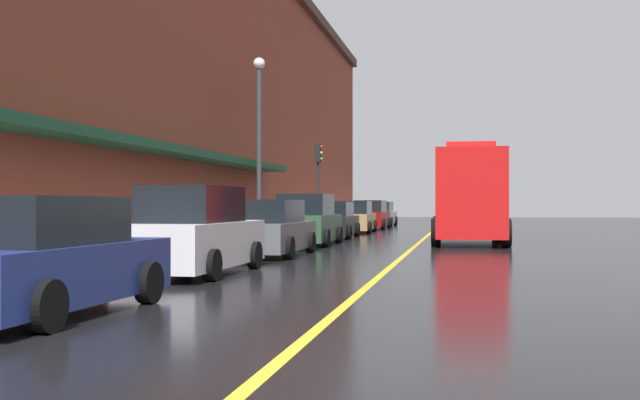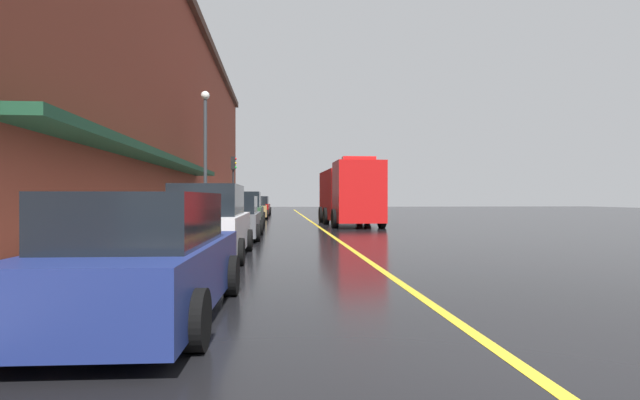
{
  "view_description": "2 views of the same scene",
  "coord_description": "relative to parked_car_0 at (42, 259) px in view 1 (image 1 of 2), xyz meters",
  "views": [
    {
      "loc": [
        1.77,
        -7.13,
        1.53
      ],
      "look_at": [
        -2.34,
        14.59,
        1.63
      ],
      "focal_mm": 43.27,
      "sensor_mm": 36.0,
      "label": 1
    },
    {
      "loc": [
        -2.25,
        -3.74,
        1.56
      ],
      "look_at": [
        0.1,
        22.26,
        1.45
      ],
      "focal_mm": 26.66,
      "sensor_mm": 36.0,
      "label": 2
    }
  ],
  "objects": [
    {
      "name": "parking_meter_1",
      "position": [
        -1.42,
        11.02,
        0.29
      ],
      "size": [
        0.14,
        0.18,
        1.33
      ],
      "color": "#4C4C51",
      "rests_on": "sidewalk_left"
    },
    {
      "name": "parked_car_6",
      "position": [
        0.07,
        36.84,
        0.04
      ],
      "size": [
        2.1,
        4.85,
        1.72
      ],
      "rotation": [
        0.0,
        0.0,
        1.56
      ],
      "color": "maroon",
      "rests_on": "ground"
    },
    {
      "name": "street_lamp_left",
      "position": [
        -2.02,
        18.71,
        3.63
      ],
      "size": [
        0.44,
        0.44,
        6.94
      ],
      "color": "#33383D",
      "rests_on": "sidewalk_left"
    },
    {
      "name": "traffic_light_near",
      "position": [
        -1.36,
        27.23,
        2.39
      ],
      "size": [
        0.38,
        0.36,
        4.3
      ],
      "color": "#232326",
      "rests_on": "sidewalk_left"
    },
    {
      "name": "parked_car_7",
      "position": [
        -0.04,
        42.27,
        0.01
      ],
      "size": [
        2.21,
        4.39,
        1.66
      ],
      "rotation": [
        0.0,
        0.0,
        1.54
      ],
      "color": "silver",
      "rests_on": "ground"
    },
    {
      "name": "parked_car_0",
      "position": [
        0.0,
        0.0,
        0.0
      ],
      "size": [
        2.12,
        4.52,
        1.63
      ],
      "rotation": [
        0.0,
        0.0,
        1.54
      ],
      "color": "navy",
      "rests_on": "ground"
    },
    {
      "name": "parked_car_5",
      "position": [
        -0.06,
        30.36,
        0.02
      ],
      "size": [
        2.21,
        4.89,
        1.66
      ],
      "rotation": [
        0.0,
        0.0,
        1.6
      ],
      "color": "#A5844C",
      "rests_on": "ground"
    },
    {
      "name": "parked_car_4",
      "position": [
        -0.11,
        24.03,
        -0.01
      ],
      "size": [
        2.11,
        4.76,
        1.6
      ],
      "rotation": [
        0.0,
        0.0,
        1.59
      ],
      "color": "black",
      "rests_on": "ground"
    },
    {
      "name": "parking_meter_2",
      "position": [
        -1.42,
        3.25,
        0.29
      ],
      "size": [
        0.14,
        0.18,
        1.33
      ],
      "color": "#4C4C51",
      "rests_on": "sidewalk_left"
    },
    {
      "name": "lane_center_stripe",
      "position": [
        3.93,
        22.48,
        -0.76
      ],
      "size": [
        0.16,
        70.0,
        0.01
      ],
      "primitive_type": "cube",
      "color": "gold",
      "rests_on": "ground"
    },
    {
      "name": "parked_car_2",
      "position": [
        0.03,
        12.22,
        0.01
      ],
      "size": [
        2.11,
        4.81,
        1.63
      ],
      "rotation": [
        0.0,
        0.0,
        1.57
      ],
      "color": "#595B60",
      "rests_on": "ground"
    },
    {
      "name": "brick_building_left",
      "position": [
        -8.9,
        21.48,
        5.96
      ],
      "size": [
        12.04,
        64.0,
        13.43
      ],
      "color": "brown",
      "rests_on": "ground"
    },
    {
      "name": "parked_car_1",
      "position": [
        -0.05,
        6.24,
        0.11
      ],
      "size": [
        2.0,
        4.85,
        1.9
      ],
      "rotation": [
        0.0,
        0.0,
        1.56
      ],
      "color": "silver",
      "rests_on": "ground"
    },
    {
      "name": "ground_plane",
      "position": [
        3.93,
        22.48,
        -0.77
      ],
      "size": [
        112.0,
        112.0,
        0.0
      ],
      "primitive_type": "plane",
      "color": "black"
    },
    {
      "name": "fire_truck",
      "position": [
        5.82,
        21.0,
        1.0
      ],
      "size": [
        2.94,
        8.49,
        3.7
      ],
      "rotation": [
        0.0,
        0.0,
        -1.55
      ],
      "color": "red",
      "rests_on": "ground"
    },
    {
      "name": "sidewalk_left",
      "position": [
        -2.27,
        22.48,
        -0.69
      ],
      "size": [
        2.4,
        70.0,
        0.15
      ],
      "primitive_type": "cube",
      "color": "#ADA8A0",
      "rests_on": "ground"
    },
    {
      "name": "parked_car_3",
      "position": [
        -0.03,
        18.08,
        0.11
      ],
      "size": [
        2.14,
        4.61,
        1.88
      ],
      "rotation": [
        0.0,
        0.0,
        1.58
      ],
      "color": "#2D5133",
      "rests_on": "ground"
    }
  ]
}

